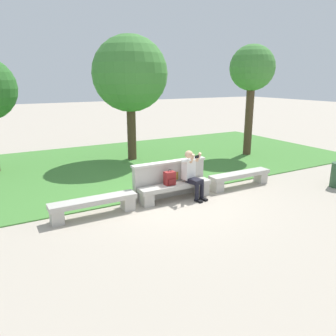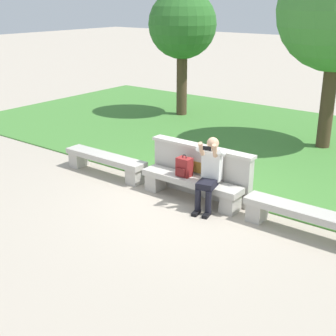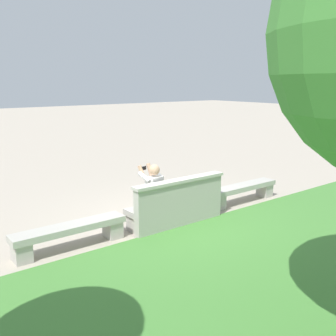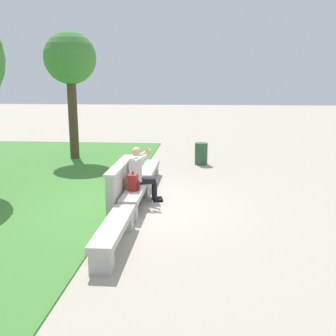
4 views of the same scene
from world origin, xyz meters
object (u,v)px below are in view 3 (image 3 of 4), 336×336
bench_near (170,208)px  bench_mid (70,232)px  bench_main (242,190)px  backpack (177,192)px  person_photographer (150,191)px

bench_near → bench_mid: 2.27m
bench_main → backpack: 2.12m
bench_main → bench_mid: bearing=0.0°
bench_near → person_photographer: (0.46, -0.08, 0.43)m
bench_mid → backpack: backpack is taller
person_photographer → bench_near: bearing=170.7°
bench_main → bench_mid: 4.55m
bench_near → person_photographer: 0.64m
bench_near → person_photographer: person_photographer is taller
bench_main → bench_mid: (4.55, 0.00, 0.00)m
bench_main → bench_near: size_ratio=1.00×
person_photographer → backpack: size_ratio=3.08×
person_photographer → bench_mid: bearing=2.4°
bench_near → backpack: backpack is taller
person_photographer → bench_main: bearing=178.4°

